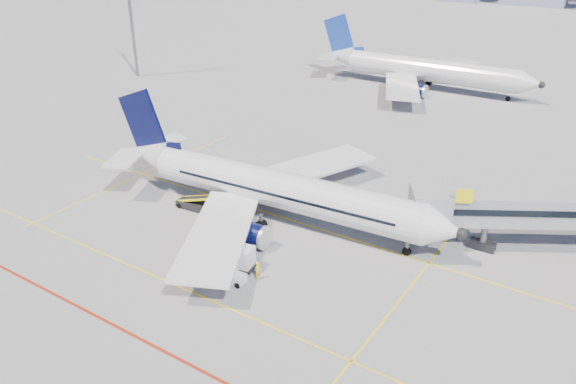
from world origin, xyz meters
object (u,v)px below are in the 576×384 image
at_px(baggage_tug, 233,275).
at_px(belt_loader, 197,204).
at_px(second_aircraft, 421,69).
at_px(cargo_dolly, 233,256).
at_px(ramp_worker, 258,270).
at_px(main_aircraft, 268,187).

distance_m(baggage_tug, belt_loader, 13.48).
height_order(second_aircraft, cargo_dolly, second_aircraft).
relative_size(belt_loader, ramp_worker, 3.59).
xyz_separation_m(second_aircraft, baggage_tug, (9.63, -64.27, -2.58)).
distance_m(main_aircraft, second_aircraft, 54.13).
bearing_deg(belt_loader, second_aircraft, 84.25).
bearing_deg(main_aircraft, cargo_dolly, -76.85).
height_order(second_aircraft, baggage_tug, second_aircraft).
height_order(baggage_tug, ramp_worker, ramp_worker).
bearing_deg(baggage_tug, second_aircraft, 96.23).
bearing_deg(main_aircraft, baggage_tug, -73.09).
xyz_separation_m(belt_loader, ramp_worker, (12.32, -6.50, 0.20)).
bearing_deg(ramp_worker, cargo_dolly, 81.97).
height_order(baggage_tug, belt_loader, belt_loader).
distance_m(second_aircraft, belt_loader, 56.38).
distance_m(cargo_dolly, ramp_worker, 2.76).
height_order(baggage_tug, cargo_dolly, cargo_dolly).
bearing_deg(second_aircraft, cargo_dolly, -82.65).
distance_m(main_aircraft, cargo_dolly, 9.35).
relative_size(cargo_dolly, belt_loader, 0.69).
distance_m(second_aircraft, cargo_dolly, 63.14).
height_order(main_aircraft, belt_loader, main_aircraft).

